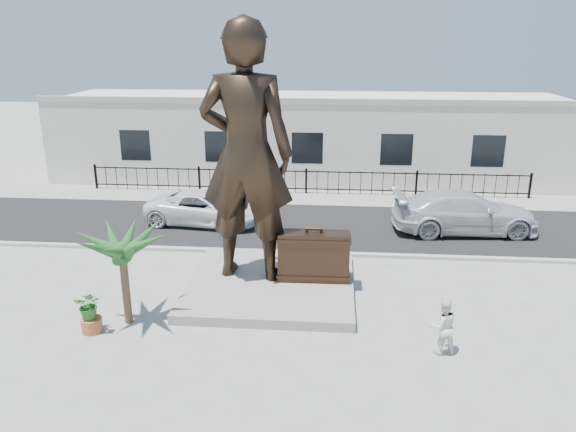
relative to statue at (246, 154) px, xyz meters
name	(u,v)px	position (x,y,z in m)	size (l,w,h in m)	color
ground	(282,311)	(1.27, -1.91, -4.29)	(100.00, 100.00, 0.00)	#9E9991
street	(300,224)	(1.27, 6.09, -4.28)	(40.00, 7.00, 0.01)	black
curb	(294,253)	(1.27, 2.59, -4.23)	(40.00, 0.25, 0.12)	#A5A399
far_sidewalk	(305,198)	(1.27, 10.09, -4.28)	(40.00, 2.50, 0.02)	#9E9991
plinth	(271,284)	(0.77, -0.41, -4.14)	(5.20, 5.20, 0.30)	gray
fence	(306,182)	(1.27, 10.89, -3.69)	(22.00, 0.10, 1.20)	black
building	(310,136)	(1.27, 15.09, -2.09)	(28.00, 7.00, 4.40)	silver
statue	(246,154)	(0.00, 0.00, 0.00)	(2.91, 1.91, 7.98)	black
suitcase	(314,256)	(2.11, -0.18, -3.20)	(2.23, 0.71, 1.57)	black
tourist	(443,326)	(5.51, -3.76, -3.54)	(0.73, 0.57, 1.50)	white
car_white	(205,208)	(-2.79, 5.82, -3.59)	(2.28, 4.94, 1.37)	white
car_silver	(465,212)	(8.01, 5.65, -3.44)	(2.36, 5.81, 1.69)	silver
worker	(244,178)	(-1.76, 9.92, -3.31)	(1.24, 0.71, 1.91)	orange
palm_tree	(129,322)	(-2.99, -2.91, -4.29)	(1.80, 1.80, 3.20)	#1C4C1B
planter	(92,325)	(-3.80, -3.50, -4.09)	(0.56, 0.56, 0.40)	#AB572D
shrub	(89,305)	(-3.80, -3.50, -3.49)	(0.72, 0.63, 0.80)	#245C1E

